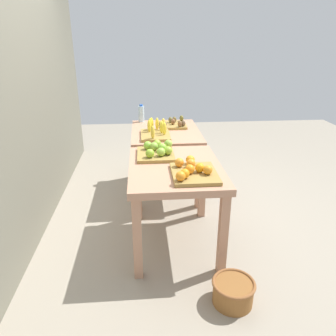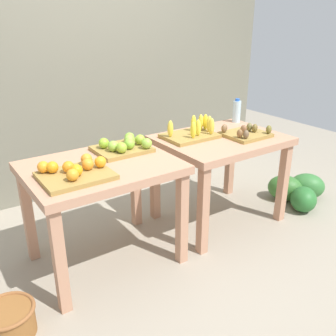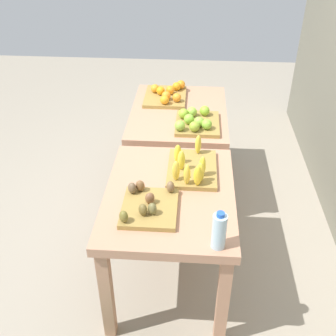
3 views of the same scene
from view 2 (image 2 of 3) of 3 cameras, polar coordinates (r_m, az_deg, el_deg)
The scene contains 11 objects.
ground_plane at distance 3.24m, azimuth -0.14°, elevation -10.37°, with size 8.00×8.00×0.00m, color gray.
back_wall at distance 3.93m, azimuth -11.94°, elevation 18.17°, with size 4.40×0.12×3.00m, color slate.
display_table_left at distance 2.68m, azimuth -10.08°, elevation -1.74°, with size 1.04×0.80×0.79m.
display_table_right at distance 3.26m, azimuth 8.00°, elevation 2.76°, with size 1.04×0.80×0.79m.
orange_bin at distance 2.45m, azimuth -14.03°, elevation -0.55°, with size 0.45×0.36×0.11m.
apple_bin at distance 2.85m, azimuth -6.69°, elevation 3.37°, with size 0.40×0.35×0.11m.
banana_crate at distance 3.18m, azimuth 3.80°, elevation 5.48°, with size 0.44×0.32×0.17m.
kiwi_bin at distance 3.26m, azimuth 11.80°, elevation 5.22°, with size 0.36×0.32×0.10m.
water_bottle at distance 3.70m, azimuth 10.44°, elevation 8.53°, with size 0.08×0.08×0.23m.
watermelon_pile at distance 3.97m, azimuth 19.24°, elevation -3.20°, with size 0.66×0.65×0.26m.
wicker_basket at distance 2.52m, azimuth -23.14°, elevation -20.65°, with size 0.32×0.32×0.19m.
Camera 2 is at (-1.54, -2.26, 1.74)m, focal length 39.92 mm.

